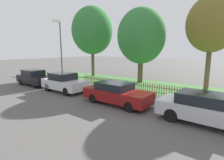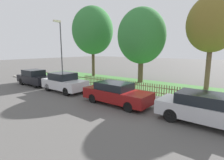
{
  "view_description": "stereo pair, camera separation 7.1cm",
  "coord_description": "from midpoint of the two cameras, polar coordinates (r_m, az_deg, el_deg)",
  "views": [
    {
      "loc": [
        5.32,
        -10.22,
        3.51
      ],
      "look_at": [
        -2.91,
        0.78,
        1.1
      ],
      "focal_mm": 28.0,
      "sensor_mm": 36.0,
      "label": 1
    },
    {
      "loc": [
        5.38,
        -10.18,
        3.51
      ],
      "look_at": [
        -2.91,
        0.78,
        1.1
      ],
      "focal_mm": 28.0,
      "sensor_mm": 36.0,
      "label": 2
    }
  ],
  "objects": [
    {
      "name": "parked_car_navy_estate",
      "position": [
        11.31,
        1.54,
        -4.32
      ],
      "size": [
        4.59,
        1.82,
        1.41
      ],
      "rotation": [
        0.0,
        0.0,
        -0.02
      ],
      "color": "maroon",
      "rests_on": "ground"
    },
    {
      "name": "grass_strip",
      "position": [
        16.7,
        17.6,
        -2.64
      ],
      "size": [
        37.22,
        6.01,
        0.01
      ],
      "primitive_type": "cube",
      "color": "#477F3D",
      "rests_on": "ground"
    },
    {
      "name": "tree_behind_motorcycle",
      "position": [
        18.93,
        9.72,
        13.93
      ],
      "size": [
        4.99,
        4.99,
        7.76
      ],
      "color": "brown",
      "rests_on": "ground"
    },
    {
      "name": "tree_mid_park",
      "position": [
        17.51,
        30.0,
        15.53
      ],
      "size": [
        4.14,
        4.14,
        8.01
      ],
      "color": "brown",
      "rests_on": "ground"
    },
    {
      "name": "ground_plane",
      "position": [
        12.04,
        9.1,
        -7.12
      ],
      "size": [
        120.0,
        120.0,
        0.0
      ],
      "primitive_type": "plane",
      "color": "#565451"
    },
    {
      "name": "tree_nearest_kerb",
      "position": [
        23.58,
        -6.23,
        15.71
      ],
      "size": [
        5.28,
        5.28,
        8.96
      ],
      "color": "brown",
      "rests_on": "ground"
    },
    {
      "name": "parked_car_black_saloon",
      "position": [
        15.23,
        -15.21,
        -0.68
      ],
      "size": [
        4.07,
        1.89,
        1.58
      ],
      "rotation": [
        0.0,
        0.0,
        -0.01
      ],
      "color": "silver",
      "rests_on": "ground"
    },
    {
      "name": "kerb_stone",
      "position": [
        12.11,
        9.33,
        -6.74
      ],
      "size": [
        37.22,
        0.2,
        0.12
      ],
      "primitive_type": "cube",
      "color": "#B2ADA3",
      "rests_on": "ground"
    },
    {
      "name": "parked_car_red_compact",
      "position": [
        9.43,
        28.17,
        -8.21
      ],
      "size": [
        4.43,
        1.89,
        1.48
      ],
      "rotation": [
        0.0,
        0.0,
        -0.03
      ],
      "color": "#BCBCC1",
      "rests_on": "ground"
    },
    {
      "name": "covered_motorcycle",
      "position": [
        14.23,
        3.53,
        -1.8
      ],
      "size": [
        1.86,
        0.79,
        0.98
      ],
      "rotation": [
        0.0,
        0.0,
        0.02
      ],
      "color": "black",
      "rests_on": "ground"
    },
    {
      "name": "park_fence",
      "position": [
        13.88,
        13.51,
        -3.03
      ],
      "size": [
        37.22,
        0.05,
        0.92
      ],
      "color": "brown",
      "rests_on": "ground"
    },
    {
      "name": "street_lamp",
      "position": [
        18.09,
        -16.4,
        10.7
      ],
      "size": [
        0.2,
        0.79,
        6.24
      ],
      "color": "#47474C",
      "rests_on": "ground"
    },
    {
      "name": "parked_car_silver_hatchback",
      "position": [
        18.96,
        -23.83,
        0.78
      ],
      "size": [
        4.03,
        1.71,
        1.53
      ],
      "rotation": [
        0.0,
        0.0,
        0.0
      ],
      "color": "black",
      "rests_on": "ground"
    }
  ]
}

